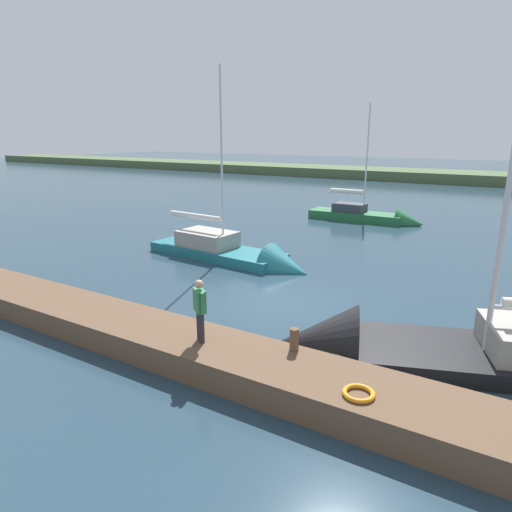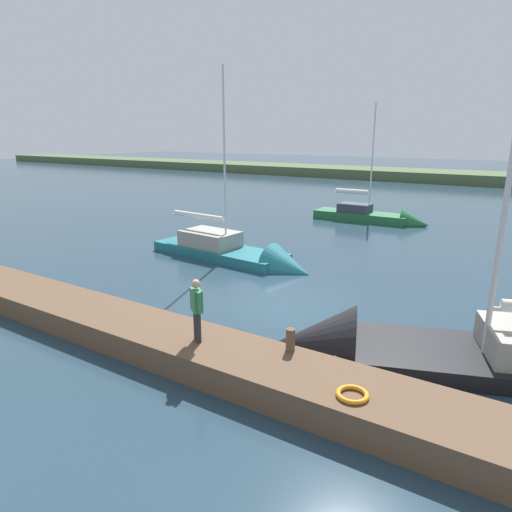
{
  "view_description": "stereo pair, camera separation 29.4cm",
  "coord_description": "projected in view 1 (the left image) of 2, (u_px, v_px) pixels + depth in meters",
  "views": [
    {
      "loc": [
        -6.81,
        12.92,
        5.77
      ],
      "look_at": [
        0.65,
        0.53,
        1.81
      ],
      "focal_mm": 31.58,
      "sensor_mm": 36.0,
      "label": 1
    },
    {
      "loc": [
        -7.06,
        12.77,
        5.77
      ],
      "look_at": [
        0.65,
        0.53,
        1.81
      ],
      "focal_mm": 31.58,
      "sensor_mm": 36.0,
      "label": 2
    }
  ],
  "objects": [
    {
      "name": "life_ring_buoy",
      "position": [
        359.0,
        393.0,
        8.99
      ],
      "size": [
        0.66,
        0.66,
        0.1
      ],
      "primitive_type": "torus",
      "color": "orange",
      "rests_on": "dock_pier"
    },
    {
      "name": "ground_plane",
      "position": [
        280.0,
        305.0,
        15.59
      ],
      "size": [
        200.0,
        200.0,
        0.0
      ],
      "primitive_type": "plane",
      "color": "#263D4C"
    },
    {
      "name": "far_shoreline",
      "position": [
        464.0,
        182.0,
        54.96
      ],
      "size": [
        180.0,
        8.0,
        2.4
      ],
      "primitive_type": "cube",
      "color": "#4C603D",
      "rests_on": "ground_plane"
    },
    {
      "name": "sailboat_far_left",
      "position": [
        238.0,
        258.0,
        20.96
      ],
      "size": [
        8.63,
        2.84,
        9.68
      ],
      "rotation": [
        0.0,
        0.0,
        3.06
      ],
      "color": "#1E6B75",
      "rests_on": "ground_plane"
    },
    {
      "name": "dock_pier",
      "position": [
        195.0,
        350.0,
        11.65
      ],
      "size": [
        24.89,
        1.99,
        0.69
      ],
      "primitive_type": "cube",
      "color": "brown",
      "rests_on": "ground_plane"
    },
    {
      "name": "sailboat_near_dock",
      "position": [
        428.0,
        354.0,
        11.75
      ],
      "size": [
        10.58,
        5.94,
        11.38
      ],
      "rotation": [
        0.0,
        0.0,
        0.35
      ],
      "color": "black",
      "rests_on": "ground_plane"
    },
    {
      "name": "person_on_dock",
      "position": [
        200.0,
        307.0,
        11.12
      ],
      "size": [
        0.53,
        0.43,
        1.63
      ],
      "rotation": [
        0.0,
        0.0,
        4.09
      ],
      "color": "#28282D",
      "rests_on": "dock_pier"
    },
    {
      "name": "sailboat_inner_slip",
      "position": [
        372.0,
        218.0,
        30.31
      ],
      "size": [
        7.61,
        1.93,
        8.45
      ],
      "rotation": [
        0.0,
        0.0,
        3.15
      ],
      "color": "#236638",
      "rests_on": "ground_plane"
    },
    {
      "name": "mooring_post_far",
      "position": [
        294.0,
        339.0,
        10.82
      ],
      "size": [
        0.22,
        0.22,
        0.56
      ],
      "primitive_type": "cylinder",
      "color": "brown",
      "rests_on": "dock_pier"
    }
  ]
}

